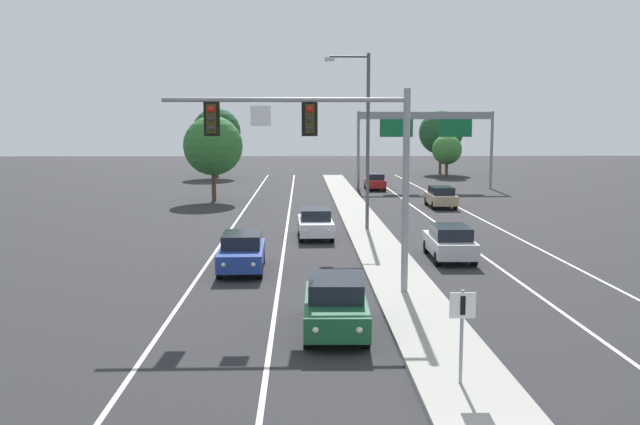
{
  "coord_description": "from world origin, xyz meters",
  "views": [
    {
      "loc": [
        -3.82,
        -9.41,
        6.03
      ],
      "look_at": [
        -3.2,
        12.73,
        3.2
      ],
      "focal_mm": 37.78,
      "sensor_mm": 36.0,
      "label": 1
    }
  ],
  "objects_px": {
    "overhead_signal_mast": "(327,145)",
    "car_oncoming_white": "(315,223)",
    "street_lamp_median": "(364,131)",
    "tree_far_left_a": "(217,132)",
    "car_receding_silver": "(450,242)",
    "median_sign_post": "(462,323)",
    "tree_far_right_b": "(447,150)",
    "highway_sign_gantry": "(426,125)",
    "tree_far_left_c": "(213,146)",
    "car_oncoming_green": "(336,304)",
    "tree_far_right_c": "(441,133)",
    "car_oncoming_blue": "(242,251)",
    "car_receding_tan": "(441,197)",
    "car_receding_red": "(375,181)"
  },
  "relations": [
    {
      "from": "car_oncoming_white",
      "to": "street_lamp_median",
      "type": "bearing_deg",
      "value": 38.64
    },
    {
      "from": "tree_far_right_c",
      "to": "tree_far_left_a",
      "type": "height_order",
      "value": "tree_far_left_a"
    },
    {
      "from": "car_oncoming_green",
      "to": "overhead_signal_mast",
      "type": "bearing_deg",
      "value": 91.47
    },
    {
      "from": "street_lamp_median",
      "to": "car_receding_silver",
      "type": "xyz_separation_m",
      "value": [
        3.17,
        -8.54,
        -4.97
      ]
    },
    {
      "from": "car_oncoming_blue",
      "to": "highway_sign_gantry",
      "type": "distance_m",
      "value": 40.27
    },
    {
      "from": "car_receding_silver",
      "to": "highway_sign_gantry",
      "type": "xyz_separation_m",
      "value": [
        5.26,
        35.04,
        5.34
      ]
    },
    {
      "from": "car_receding_silver",
      "to": "tree_far_left_c",
      "type": "relative_size",
      "value": 0.65
    },
    {
      "from": "tree_far_left_c",
      "to": "car_oncoming_white",
      "type": "bearing_deg",
      "value": -66.59
    },
    {
      "from": "car_receding_silver",
      "to": "tree_far_right_b",
      "type": "relative_size",
      "value": 0.89
    },
    {
      "from": "overhead_signal_mast",
      "to": "tree_far_right_b",
      "type": "distance_m",
      "value": 58.5
    },
    {
      "from": "street_lamp_median",
      "to": "tree_far_left_a",
      "type": "height_order",
      "value": "street_lamp_median"
    },
    {
      "from": "car_oncoming_green",
      "to": "car_receding_tan",
      "type": "xyz_separation_m",
      "value": [
        9.46,
        30.55,
        0.0
      ]
    },
    {
      "from": "car_oncoming_white",
      "to": "tree_far_left_c",
      "type": "xyz_separation_m",
      "value": [
        -7.85,
        18.13,
        3.69
      ]
    },
    {
      "from": "car_oncoming_blue",
      "to": "tree_far_left_c",
      "type": "bearing_deg",
      "value": 99.79
    },
    {
      "from": "car_receding_tan",
      "to": "tree_far_left_a",
      "type": "distance_m",
      "value": 36.99
    },
    {
      "from": "car_receding_silver",
      "to": "car_receding_tan",
      "type": "height_order",
      "value": "same"
    },
    {
      "from": "median_sign_post",
      "to": "tree_far_left_a",
      "type": "height_order",
      "value": "tree_far_left_a"
    },
    {
      "from": "car_oncoming_white",
      "to": "car_receding_silver",
      "type": "height_order",
      "value": "same"
    },
    {
      "from": "overhead_signal_mast",
      "to": "car_receding_tan",
      "type": "distance_m",
      "value": 28.42
    },
    {
      "from": "median_sign_post",
      "to": "street_lamp_median",
      "type": "xyz_separation_m",
      "value": [
        -0.07,
        23.81,
        4.21
      ]
    },
    {
      "from": "highway_sign_gantry",
      "to": "tree_far_right_c",
      "type": "bearing_deg",
      "value": 74.43
    },
    {
      "from": "street_lamp_median",
      "to": "tree_far_right_b",
      "type": "bearing_deg",
      "value": 71.53
    },
    {
      "from": "tree_far_left_c",
      "to": "overhead_signal_mast",
      "type": "bearing_deg",
      "value": -75.53
    },
    {
      "from": "tree_far_left_a",
      "to": "car_oncoming_green",
      "type": "bearing_deg",
      "value": -79.77
    },
    {
      "from": "median_sign_post",
      "to": "tree_far_left_a",
      "type": "xyz_separation_m",
      "value": [
        -13.67,
        65.57,
        3.81
      ]
    },
    {
      "from": "overhead_signal_mast",
      "to": "tree_far_left_c",
      "type": "xyz_separation_m",
      "value": [
        -7.98,
        30.93,
        -0.88
      ]
    },
    {
      "from": "car_oncoming_blue",
      "to": "tree_far_right_b",
      "type": "height_order",
      "value": "tree_far_right_b"
    },
    {
      "from": "car_oncoming_blue",
      "to": "car_receding_tan",
      "type": "xyz_separation_m",
      "value": [
        12.97,
        22.0,
        0.0
      ]
    },
    {
      "from": "median_sign_post",
      "to": "car_oncoming_blue",
      "type": "height_order",
      "value": "median_sign_post"
    },
    {
      "from": "median_sign_post",
      "to": "highway_sign_gantry",
      "type": "bearing_deg",
      "value": 80.56
    },
    {
      "from": "overhead_signal_mast",
      "to": "car_oncoming_white",
      "type": "relative_size",
      "value": 1.91
    },
    {
      "from": "car_oncoming_blue",
      "to": "car_receding_red",
      "type": "relative_size",
      "value": 1.0
    },
    {
      "from": "car_receding_silver",
      "to": "highway_sign_gantry",
      "type": "height_order",
      "value": "highway_sign_gantry"
    },
    {
      "from": "car_receding_tan",
      "to": "highway_sign_gantry",
      "type": "distance_m",
      "value": 16.17
    },
    {
      "from": "street_lamp_median",
      "to": "tree_far_left_a",
      "type": "distance_m",
      "value": 43.93
    },
    {
      "from": "tree_far_left_a",
      "to": "car_oncoming_blue",
      "type": "bearing_deg",
      "value": -81.85
    },
    {
      "from": "overhead_signal_mast",
      "to": "median_sign_post",
      "type": "xyz_separation_m",
      "value": [
        2.76,
        -8.74,
        -3.8
      ]
    },
    {
      "from": "car_oncoming_green",
      "to": "car_oncoming_white",
      "type": "xyz_separation_m",
      "value": [
        -0.24,
        16.98,
        0.0
      ]
    },
    {
      "from": "median_sign_post",
      "to": "car_oncoming_white",
      "type": "height_order",
      "value": "median_sign_post"
    },
    {
      "from": "car_oncoming_blue",
      "to": "car_receding_tan",
      "type": "height_order",
      "value": "same"
    },
    {
      "from": "tree_far_right_b",
      "to": "overhead_signal_mast",
      "type": "bearing_deg",
      "value": -106.3
    },
    {
      "from": "car_receding_red",
      "to": "car_receding_tan",
      "type": "bearing_deg",
      "value": -76.65
    },
    {
      "from": "overhead_signal_mast",
      "to": "car_receding_silver",
      "type": "bearing_deg",
      "value": 48.04
    },
    {
      "from": "tree_far_right_b",
      "to": "tree_far_left_c",
      "type": "distance_m",
      "value": 35.08
    },
    {
      "from": "tree_far_right_c",
      "to": "car_receding_silver",
      "type": "bearing_deg",
      "value": -101.21
    },
    {
      "from": "tree_far_left_c",
      "to": "car_receding_silver",
      "type": "bearing_deg",
      "value": -60.44
    },
    {
      "from": "median_sign_post",
      "to": "car_oncoming_white",
      "type": "relative_size",
      "value": 0.49
    },
    {
      "from": "car_receding_tan",
      "to": "car_oncoming_blue",
      "type": "bearing_deg",
      "value": -120.53
    },
    {
      "from": "car_oncoming_green",
      "to": "tree_far_right_b",
      "type": "xyz_separation_m",
      "value": [
        16.3,
        60.29,
        2.5
      ]
    },
    {
      "from": "tree_far_right_b",
      "to": "tree_far_left_c",
      "type": "relative_size",
      "value": 0.74
    }
  ]
}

